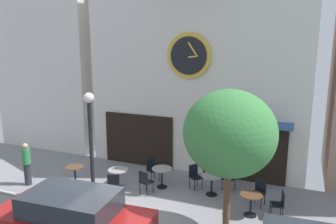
# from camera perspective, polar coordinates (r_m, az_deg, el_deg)

# --- Properties ---
(clock_building) EXTENTS (9.31, 3.55, 10.04)m
(clock_building) POSITION_cam_1_polar(r_m,az_deg,el_deg) (14.56, 5.14, 10.91)
(clock_building) COLOR silver
(clock_building) RESTS_ON ground_plane
(neighbor_building_left) EXTENTS (5.32, 4.89, 14.82)m
(neighbor_building_left) POSITION_cam_1_polar(r_m,az_deg,el_deg) (19.59, -17.29, 17.25)
(neighbor_building_left) COLOR silver
(neighbor_building_left) RESTS_ON ground_plane
(street_lamp) EXTENTS (0.36, 0.36, 3.80)m
(street_lamp) POSITION_cam_1_polar(r_m,az_deg,el_deg) (11.80, -12.97, -5.74)
(street_lamp) COLOR black
(street_lamp) RESTS_ON ground_plane
(street_tree) EXTENTS (2.59, 2.33, 4.22)m
(street_tree) POSITION_cam_1_polar(r_m,az_deg,el_deg) (9.33, 10.44, -3.69)
(street_tree) COLOR brown
(street_tree) RESTS_ON ground_plane
(cafe_table_near_door) EXTENTS (0.69, 0.69, 0.75)m
(cafe_table_near_door) POSITION_cam_1_polar(r_m,az_deg,el_deg) (13.53, -15.60, -9.87)
(cafe_table_near_door) COLOR black
(cafe_table_near_door) RESTS_ON ground_plane
(cafe_table_center_right) EXTENTS (0.75, 0.75, 0.73)m
(cafe_table_center_right) POSITION_cam_1_polar(r_m,az_deg,el_deg) (12.95, -8.50, -10.49)
(cafe_table_center_right) COLOR black
(cafe_table_center_right) RESTS_ON ground_plane
(cafe_table_center) EXTENTS (0.76, 0.76, 0.77)m
(cafe_table_center) POSITION_cam_1_polar(r_m,az_deg,el_deg) (12.84, -1.06, -10.43)
(cafe_table_center) COLOR black
(cafe_table_center) RESTS_ON ground_plane
(cafe_table_rightmost) EXTENTS (0.73, 0.73, 0.74)m
(cafe_table_rightmost) POSITION_cam_1_polar(r_m,az_deg,el_deg) (12.37, 7.46, -11.59)
(cafe_table_rightmost) COLOR black
(cafe_table_rightmost) RESTS_ON ground_plane
(cafe_table_leftmost) EXTENTS (0.71, 0.71, 0.73)m
(cafe_table_leftmost) POSITION_cam_1_polar(r_m,az_deg,el_deg) (11.27, 13.96, -14.45)
(cafe_table_leftmost) COLOR black
(cafe_table_leftmost) RESTS_ON ground_plane
(cafe_chair_near_tree) EXTENTS (0.49, 0.49, 0.90)m
(cafe_chair_near_tree) POSITION_cam_1_polar(r_m,az_deg,el_deg) (12.34, -3.96, -11.60)
(cafe_chair_near_tree) COLOR black
(cafe_chair_near_tree) RESTS_ON ground_plane
(cafe_chair_corner) EXTENTS (0.56, 0.56, 0.90)m
(cafe_chair_corner) POSITION_cam_1_polar(r_m,az_deg,el_deg) (12.86, 4.58, -10.60)
(cafe_chair_corner) COLOR black
(cafe_chair_corner) RESTS_ON ground_plane
(cafe_chair_left_end) EXTENTS (0.55, 0.55, 0.90)m
(cafe_chair_left_end) POSITION_cam_1_polar(r_m,az_deg,el_deg) (13.49, -2.75, -9.45)
(cafe_chair_left_end) COLOR black
(cafe_chair_left_end) RESTS_ON ground_plane
(cafe_chair_facing_street) EXTENTS (0.53, 0.53, 0.90)m
(cafe_chair_facing_street) POSITION_cam_1_polar(r_m,az_deg,el_deg) (12.25, -9.32, -11.92)
(cafe_chair_facing_street) COLOR black
(cafe_chair_facing_street) RESTS_ON ground_plane
(cafe_chair_near_lamp) EXTENTS (0.48, 0.48, 0.90)m
(cafe_chair_near_lamp) POSITION_cam_1_polar(r_m,az_deg,el_deg) (11.36, 18.48, -14.43)
(cafe_chair_near_lamp) COLOR black
(cafe_chair_near_lamp) RESTS_ON ground_plane
(cafe_chair_by_entrance) EXTENTS (0.48, 0.48, 0.90)m
(cafe_chair_by_entrance) POSITION_cam_1_polar(r_m,az_deg,el_deg) (12.00, 15.32, -12.74)
(cafe_chair_by_entrance) COLOR black
(cafe_chair_by_entrance) RESTS_ON ground_plane
(cafe_chair_right_end) EXTENTS (0.52, 0.52, 0.90)m
(cafe_chair_right_end) POSITION_cam_1_polar(r_m,az_deg,el_deg) (12.90, 10.54, -10.70)
(cafe_chair_right_end) COLOR black
(cafe_chair_right_end) RESTS_ON ground_plane
(pedestrian_green) EXTENTS (0.45, 0.45, 1.67)m
(pedestrian_green) POSITION_cam_1_polar(r_m,az_deg,el_deg) (14.06, -22.96, -8.08)
(pedestrian_green) COLOR #2D2D38
(pedestrian_green) RESTS_ON ground_plane
(parked_car_red) EXTENTS (4.40, 2.22, 1.55)m
(parked_car_red) POSITION_cam_1_polar(r_m,az_deg,el_deg) (9.80, -16.03, -17.26)
(parked_car_red) COLOR maroon
(parked_car_red) RESTS_ON ground_plane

